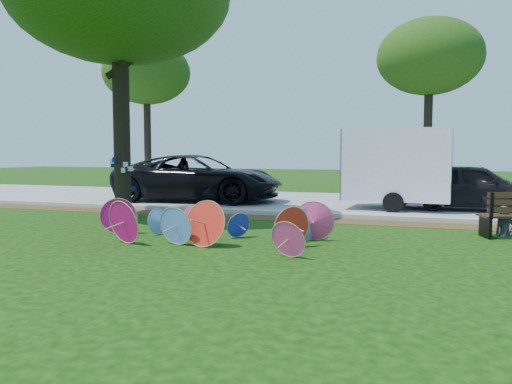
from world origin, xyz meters
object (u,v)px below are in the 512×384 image
(black_van, at_px, (199,178))
(dark_pickup, at_px, (474,187))
(cargo_trailer, at_px, (398,165))
(person_left, at_px, (506,207))
(parasol_pile, at_px, (208,223))

(black_van, relative_size, dark_pickup, 1.43)
(dark_pickup, distance_m, cargo_trailer, 2.34)
(cargo_trailer, bearing_deg, black_van, -178.99)
(dark_pickup, relative_size, cargo_trailer, 1.35)
(cargo_trailer, xyz_separation_m, person_left, (2.46, -4.51, -0.77))
(dark_pickup, bearing_deg, parasol_pile, 148.01)
(parasol_pile, xyz_separation_m, dark_pickup, (5.32, 7.62, 0.34))
(black_van, height_order, dark_pickup, black_van)
(dark_pickup, relative_size, person_left, 3.43)
(black_van, xyz_separation_m, cargo_trailer, (6.97, -0.28, 0.55))
(person_left, bearing_deg, black_van, 129.15)
(parasol_pile, bearing_deg, black_van, 117.15)
(black_van, relative_size, person_left, 4.92)
(parasol_pile, xyz_separation_m, black_van, (-3.85, 7.51, 0.46))
(black_van, height_order, person_left, black_van)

